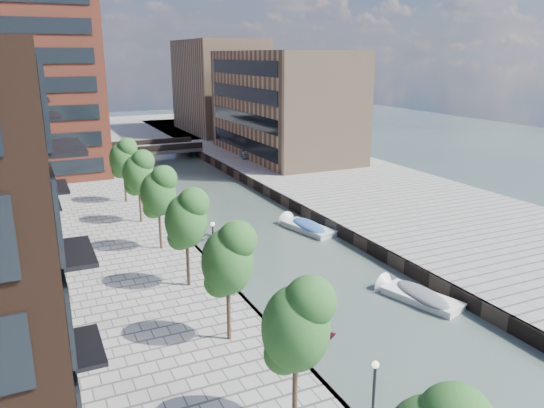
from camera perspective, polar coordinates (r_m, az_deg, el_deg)
water at (r=49.20m, az=-4.31°, el=-1.41°), size 300.00×300.00×0.00m
quay_right at (r=56.47m, az=11.04°, el=1.13°), size 20.00×140.00×1.00m
quay_wall_left at (r=47.36m, az=-11.24°, el=-1.73°), size 0.25×140.00×1.00m
quay_wall_right at (r=51.42m, az=2.04°, el=-0.03°), size 0.25×140.00×1.00m
far_closure at (r=106.26m, az=-16.00°, el=7.61°), size 80.00×40.00×1.00m
tower at (r=69.06m, az=-26.47°, el=15.45°), size 18.00×18.00×30.00m
tan_block_near at (r=73.87m, az=1.20°, el=10.73°), size 12.00×25.00×14.00m
tan_block_far at (r=97.75m, az=-5.69°, el=12.48°), size 12.00×20.00×16.00m
bridge at (r=78.90m, az=-12.67°, el=5.83°), size 13.00×6.00×1.30m
tree_1 at (r=19.34m, az=2.58°, el=-12.64°), size 2.50×2.50×5.95m
tree_2 at (r=25.17m, az=-4.83°, el=-5.71°), size 2.50×2.50×5.95m
tree_3 at (r=31.48m, az=-9.26°, el=-1.42°), size 2.50×2.50×5.95m
tree_4 at (r=38.04m, az=-12.18°, el=1.43°), size 2.50×2.50×5.95m
tree_5 at (r=44.73m, az=-14.23°, el=3.43°), size 2.50×2.50×5.95m
tree_6 at (r=51.50m, az=-15.76°, el=4.90°), size 2.50×2.50×5.95m
lamp_0 at (r=18.75m, az=10.81°, el=-20.45°), size 0.24×0.24×4.12m
lamp_1 at (r=31.51m, az=-6.33°, el=-4.74°), size 0.24×0.24×4.12m
lamp_2 at (r=46.33m, az=-12.75°, el=1.66°), size 0.24×0.24×4.12m
sloop_2 at (r=28.63m, az=2.70°, el=-14.68°), size 4.92×4.02×0.89m
sloop_3 at (r=43.63m, az=-8.54°, el=-3.82°), size 4.97×4.17×0.88m
sloop_4 at (r=51.15m, az=-11.32°, el=-1.01°), size 6.23×5.50×1.07m
motorboat_3 at (r=45.64m, az=3.50°, el=-2.48°), size 3.13×5.86×1.86m
motorboat_4 at (r=34.18m, az=15.07°, el=-9.52°), size 3.33×5.62×1.77m
car at (r=72.18m, az=-2.81°, el=5.45°), size 2.12×3.66×1.17m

